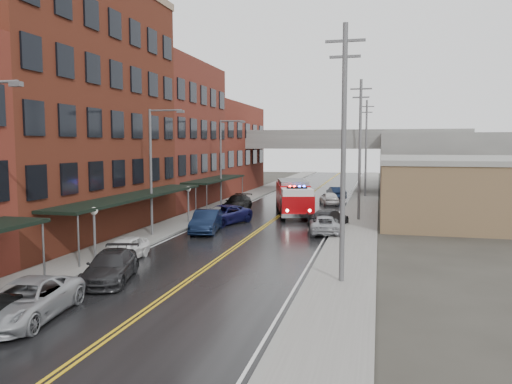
# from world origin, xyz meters

# --- Properties ---
(road) EXTENTS (11.00, 160.00, 0.02)m
(road) POSITION_xyz_m (0.00, 30.00, 0.01)
(road) COLOR black
(road) RESTS_ON ground
(sidewalk_left) EXTENTS (3.00, 160.00, 0.15)m
(sidewalk_left) POSITION_xyz_m (-7.30, 30.00, 0.07)
(sidewalk_left) COLOR slate
(sidewalk_left) RESTS_ON ground
(sidewalk_right) EXTENTS (3.00, 160.00, 0.15)m
(sidewalk_right) POSITION_xyz_m (7.30, 30.00, 0.07)
(sidewalk_right) COLOR slate
(sidewalk_right) RESTS_ON ground
(curb_left) EXTENTS (0.30, 160.00, 0.15)m
(curb_left) POSITION_xyz_m (-5.65, 30.00, 0.07)
(curb_left) COLOR gray
(curb_left) RESTS_ON ground
(curb_right) EXTENTS (0.30, 160.00, 0.15)m
(curb_right) POSITION_xyz_m (5.65, 30.00, 0.07)
(curb_right) COLOR gray
(curb_right) RESTS_ON ground
(brick_building_b) EXTENTS (9.00, 20.00, 18.00)m
(brick_building_b) POSITION_xyz_m (-13.30, 23.00, 9.00)
(brick_building_b) COLOR #592717
(brick_building_b) RESTS_ON ground
(brick_building_c) EXTENTS (9.00, 15.00, 15.00)m
(brick_building_c) POSITION_xyz_m (-13.30, 40.50, 7.50)
(brick_building_c) COLOR maroon
(brick_building_c) RESTS_ON ground
(brick_building_far) EXTENTS (9.00, 20.00, 12.00)m
(brick_building_far) POSITION_xyz_m (-13.30, 58.00, 6.00)
(brick_building_far) COLOR maroon
(brick_building_far) RESTS_ON ground
(tan_building) EXTENTS (14.00, 22.00, 5.00)m
(tan_building) POSITION_xyz_m (16.00, 40.00, 2.50)
(tan_building) COLOR brown
(tan_building) RESTS_ON ground
(right_far_block) EXTENTS (18.00, 30.00, 8.00)m
(right_far_block) POSITION_xyz_m (18.00, 70.00, 4.00)
(right_far_block) COLOR slate
(right_far_block) RESTS_ON ground
(awning_1) EXTENTS (2.60, 18.00, 3.09)m
(awning_1) POSITION_xyz_m (-7.49, 23.00, 2.99)
(awning_1) COLOR black
(awning_1) RESTS_ON ground
(awning_2) EXTENTS (2.60, 13.00, 3.09)m
(awning_2) POSITION_xyz_m (-7.49, 40.50, 2.99)
(awning_2) COLOR black
(awning_2) RESTS_ON ground
(globe_lamp_1) EXTENTS (0.44, 0.44, 3.12)m
(globe_lamp_1) POSITION_xyz_m (-6.40, 16.00, 2.31)
(globe_lamp_1) COLOR #59595B
(globe_lamp_1) RESTS_ON ground
(globe_lamp_2) EXTENTS (0.44, 0.44, 3.12)m
(globe_lamp_2) POSITION_xyz_m (-6.40, 30.00, 2.31)
(globe_lamp_2) COLOR #59595B
(globe_lamp_2) RESTS_ON ground
(street_lamp_1) EXTENTS (2.64, 0.22, 9.00)m
(street_lamp_1) POSITION_xyz_m (-6.55, 24.00, 5.19)
(street_lamp_1) COLOR #59595B
(street_lamp_1) RESTS_ON ground
(street_lamp_2) EXTENTS (2.64, 0.22, 9.00)m
(street_lamp_2) POSITION_xyz_m (-6.55, 40.00, 5.19)
(street_lamp_2) COLOR #59595B
(street_lamp_2) RESTS_ON ground
(utility_pole_0) EXTENTS (1.80, 0.24, 12.00)m
(utility_pole_0) POSITION_xyz_m (7.20, 15.00, 6.31)
(utility_pole_0) COLOR #59595B
(utility_pole_0) RESTS_ON ground
(utility_pole_1) EXTENTS (1.80, 0.24, 12.00)m
(utility_pole_1) POSITION_xyz_m (7.20, 35.00, 6.31)
(utility_pole_1) COLOR #59595B
(utility_pole_1) RESTS_ON ground
(utility_pole_2) EXTENTS (1.80, 0.24, 12.00)m
(utility_pole_2) POSITION_xyz_m (7.20, 55.00, 6.31)
(utility_pole_2) COLOR #59595B
(utility_pole_2) RESTS_ON ground
(overpass) EXTENTS (40.00, 10.00, 7.50)m
(overpass) POSITION_xyz_m (0.00, 62.00, 5.99)
(overpass) COLOR slate
(overpass) RESTS_ON ground
(fire_truck) EXTENTS (5.21, 9.20, 3.20)m
(fire_truck) POSITION_xyz_m (1.23, 36.92, 1.74)
(fire_truck) COLOR #9D070B
(fire_truck) RESTS_ON ground
(parked_car_left_2) EXTENTS (3.15, 5.60, 1.48)m
(parked_car_left_2) POSITION_xyz_m (-3.88, 7.26, 0.74)
(parked_car_left_2) COLOR #999BA0
(parked_car_left_2) RESTS_ON ground
(parked_car_left_3) EXTENTS (3.19, 5.25, 1.42)m
(parked_car_left_3) POSITION_xyz_m (-3.60, 12.83, 0.71)
(parked_car_left_3) COLOR #252527
(parked_car_left_3) RESTS_ON ground
(parked_car_left_4) EXTENTS (1.74, 4.02, 1.35)m
(parked_car_left_4) POSITION_xyz_m (-5.00, 16.80, 0.68)
(parked_car_left_4) COLOR white
(parked_car_left_4) RESTS_ON ground
(parked_car_left_5) EXTENTS (2.54, 5.29, 1.67)m
(parked_car_left_5) POSITION_xyz_m (-3.60, 26.53, 0.84)
(parked_car_left_5) COLOR black
(parked_car_left_5) RESTS_ON ground
(parked_car_left_6) EXTENTS (4.33, 6.14, 1.56)m
(parked_car_left_6) POSITION_xyz_m (-3.60, 30.56, 0.78)
(parked_car_left_6) COLOR #131448
(parked_car_left_6) RESTS_ON ground
(parked_car_left_7) EXTENTS (2.20, 5.27, 1.52)m
(parked_car_left_7) POSITION_xyz_m (-4.83, 39.20, 0.76)
(parked_car_left_7) COLOR black
(parked_car_left_7) RESTS_ON ground
(parked_car_right_0) EXTENTS (2.90, 5.09, 1.34)m
(parked_car_right_0) POSITION_xyz_m (5.00, 28.20, 0.67)
(parked_car_right_0) COLOR #9B9EA3
(parked_car_right_0) RESTS_ON ground
(parked_car_right_1) EXTENTS (3.31, 5.30, 1.43)m
(parked_car_right_1) POSITION_xyz_m (5.00, 31.18, 0.72)
(parked_car_right_1) COLOR #232426
(parked_car_right_1) RESTS_ON ground
(parked_car_right_2) EXTENTS (2.79, 4.51, 1.43)m
(parked_car_right_2) POSITION_xyz_m (3.60, 46.20, 0.72)
(parked_car_right_2) COLOR silver
(parked_car_right_2) RESTS_ON ground
(parked_car_right_3) EXTENTS (2.85, 4.79, 1.49)m
(parked_car_right_3) POSITION_xyz_m (3.83, 52.20, 0.75)
(parked_car_right_3) COLOR black
(parked_car_right_3) RESTS_ON ground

